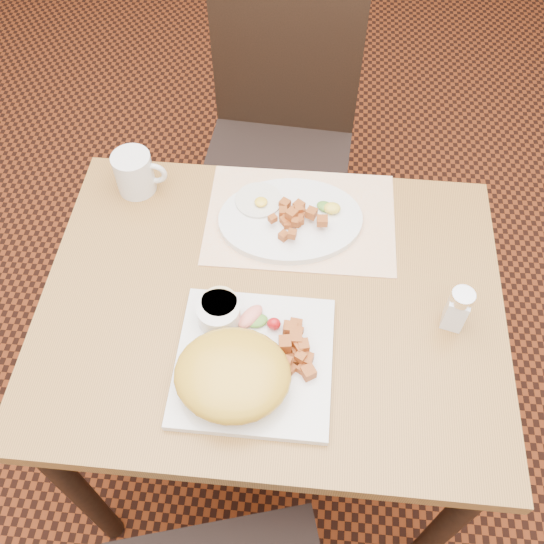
% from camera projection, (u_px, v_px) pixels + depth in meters
% --- Properties ---
extents(ground, '(8.00, 8.00, 0.00)m').
position_uv_depth(ground, '(272.00, 435.00, 1.79)').
color(ground, black).
rests_on(ground, ground).
extents(table, '(0.90, 0.70, 0.75)m').
position_uv_depth(table, '(271.00, 328.00, 1.27)').
color(table, olive).
rests_on(table, ground).
extents(chair_far, '(0.45, 0.46, 0.97)m').
position_uv_depth(chair_far, '(280.00, 130.00, 1.76)').
color(chair_far, black).
rests_on(chair_far, ground).
extents(placemat, '(0.40, 0.29, 0.00)m').
position_uv_depth(placemat, '(300.00, 219.00, 1.29)').
color(placemat, white).
rests_on(placemat, table).
extents(plate_square, '(0.28, 0.28, 0.02)m').
position_uv_depth(plate_square, '(254.00, 361.00, 1.09)').
color(plate_square, silver).
rests_on(plate_square, table).
extents(plate_oval, '(0.33, 0.26, 0.02)m').
position_uv_depth(plate_oval, '(290.00, 220.00, 1.28)').
color(plate_oval, silver).
rests_on(plate_oval, placemat).
extents(hollandaise_mound, '(0.20, 0.18, 0.07)m').
position_uv_depth(hollandaise_mound, '(232.00, 375.00, 1.03)').
color(hollandaise_mound, gold).
rests_on(hollandaise_mound, plate_square).
extents(ramekin, '(0.08, 0.09, 0.04)m').
position_uv_depth(ramekin, '(219.00, 312.00, 1.12)').
color(ramekin, silver).
rests_on(ramekin, plate_square).
extents(garnish_sq, '(0.09, 0.07, 0.03)m').
position_uv_depth(garnish_sq, '(257.00, 319.00, 1.12)').
color(garnish_sq, '#387223').
rests_on(garnish_sq, plate_square).
extents(fried_egg, '(0.10, 0.10, 0.02)m').
position_uv_depth(fried_egg, '(259.00, 200.00, 1.29)').
color(fried_egg, white).
rests_on(fried_egg, plate_oval).
extents(garnish_ov, '(0.06, 0.04, 0.02)m').
position_uv_depth(garnish_ov, '(330.00, 208.00, 1.28)').
color(garnish_ov, '#387223').
rests_on(garnish_ov, plate_oval).
extents(salt_shaker, '(0.05, 0.05, 0.10)m').
position_uv_depth(salt_shaker, '(457.00, 308.00, 1.11)').
color(salt_shaker, white).
rests_on(salt_shaker, table).
extents(coffee_mug, '(0.11, 0.08, 0.09)m').
position_uv_depth(coffee_mug, '(135.00, 173.00, 1.31)').
color(coffee_mug, silver).
rests_on(coffee_mug, table).
extents(home_fries_sq, '(0.07, 0.13, 0.04)m').
position_uv_depth(home_fries_sq, '(295.00, 350.00, 1.08)').
color(home_fries_sq, '#AF541C').
rests_on(home_fries_sq, plate_square).
extents(home_fries_ov, '(0.12, 0.11, 0.04)m').
position_uv_depth(home_fries_ov, '(295.00, 217.00, 1.26)').
color(home_fries_ov, '#AF541C').
rests_on(home_fries_ov, plate_oval).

